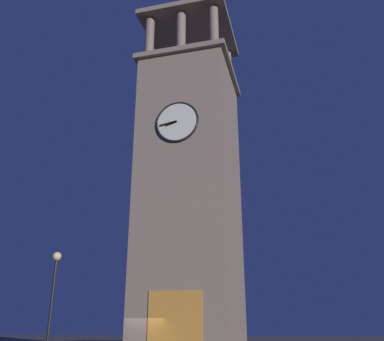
% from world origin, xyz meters
% --- Properties ---
extents(clocktower, '(6.83, 7.42, 26.97)m').
position_xyz_m(clocktower, '(-1.84, -3.33, 10.93)').
color(clocktower, gray).
rests_on(clocktower, ground_plane).
extents(street_lamp, '(0.44, 0.44, 5.58)m').
position_xyz_m(street_lamp, '(2.84, 5.26, 3.85)').
color(street_lamp, black).
rests_on(street_lamp, ground_plane).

